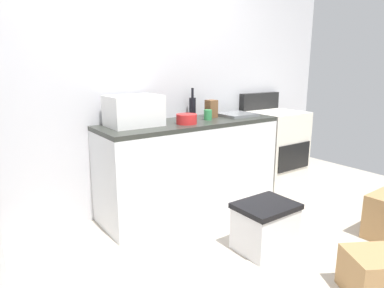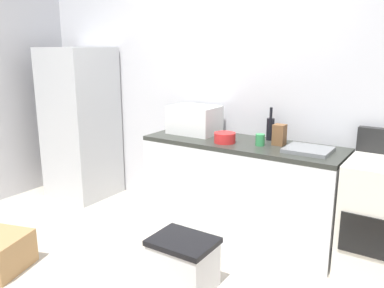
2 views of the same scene
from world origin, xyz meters
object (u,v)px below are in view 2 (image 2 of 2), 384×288
object	(u,v)px
wine_bottle	(270,128)
coffee_mug	(260,140)
microwave	(194,120)
mixing_bowl	(225,138)
knife_block	(279,135)
refrigerator	(81,123)
storage_bin	(183,263)

from	to	relation	value
wine_bottle	coffee_mug	bearing A→B (deg)	-87.38
microwave	coffee_mug	bearing A→B (deg)	-8.49
coffee_mug	mixing_bowl	xyz separation A→B (m)	(-0.30, -0.07, -0.00)
coffee_mug	knife_block	world-z (taller)	knife_block
refrigerator	microwave	xyz separation A→B (m)	(1.50, 0.12, 0.17)
knife_block	storage_bin	bearing A→B (deg)	-105.14
mixing_bowl	wine_bottle	bearing A→B (deg)	47.58
coffee_mug	refrigerator	bearing A→B (deg)	-179.71
microwave	coffee_mug	world-z (taller)	microwave
wine_bottle	storage_bin	world-z (taller)	wine_bottle
microwave	storage_bin	xyz separation A→B (m)	(0.59, -1.06, -0.84)
microwave	knife_block	xyz separation A→B (m)	(0.87, -0.00, -0.05)
coffee_mug	storage_bin	bearing A→B (deg)	-99.43
knife_block	mixing_bowl	size ratio (longest dim) A/B	0.95
coffee_mug	knife_block	size ratio (longest dim) A/B	0.56
mixing_bowl	storage_bin	xyz separation A→B (m)	(0.15, -0.88, -0.75)
mixing_bowl	storage_bin	distance (m)	1.16
refrigerator	coffee_mug	size ratio (longest dim) A/B	17.22
knife_block	storage_bin	xyz separation A→B (m)	(-0.29, -1.06, -0.80)
refrigerator	knife_block	size ratio (longest dim) A/B	9.56
wine_bottle	storage_bin	size ratio (longest dim) A/B	0.65
refrigerator	storage_bin	xyz separation A→B (m)	(2.08, -0.94, -0.67)
refrigerator	coffee_mug	distance (m)	2.24
refrigerator	storage_bin	bearing A→B (deg)	-24.24
coffee_mug	mixing_bowl	world-z (taller)	coffee_mug
coffee_mug	storage_bin	distance (m)	1.22
wine_bottle	mixing_bowl	size ratio (longest dim) A/B	1.58
refrigerator	wine_bottle	bearing A→B (deg)	6.63
refrigerator	mixing_bowl	bearing A→B (deg)	-1.84
coffee_mug	mixing_bowl	size ratio (longest dim) A/B	0.53
coffee_mug	storage_bin	xyz separation A→B (m)	(-0.16, -0.95, -0.76)
wine_bottle	microwave	bearing A→B (deg)	-169.44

